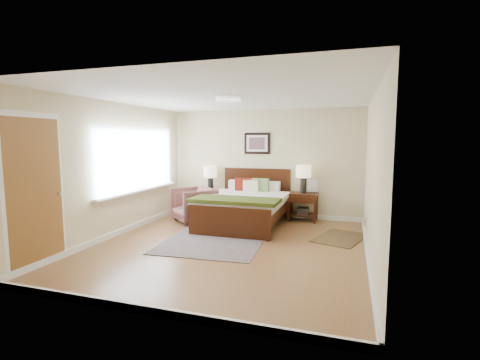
{
  "coord_description": "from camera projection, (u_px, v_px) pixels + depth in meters",
  "views": [
    {
      "loc": [
        1.92,
        -5.44,
        1.8
      ],
      "look_at": [
        -0.03,
        0.74,
        1.05
      ],
      "focal_mm": 26.0,
      "sensor_mm": 36.0,
      "label": 1
    }
  ],
  "objects": [
    {
      "name": "armchair",
      "position": [
        194.0,
        205.0,
        7.64
      ],
      "size": [
        1.16,
        1.16,
        0.76
      ],
      "primitive_type": "imported",
      "rotation": [
        0.0,
        0.0,
        -0.71
      ],
      "color": "brown",
      "rests_on": "ground"
    },
    {
      "name": "bed",
      "position": [
        245.0,
        201.0,
        7.32
      ],
      "size": [
        1.71,
        2.07,
        1.11
      ],
      "color": "black",
      "rests_on": "ground"
    },
    {
      "name": "lamp_right",
      "position": [
        304.0,
        174.0,
        7.67
      ],
      "size": [
        0.33,
        0.33,
        0.61
      ],
      "color": "black",
      "rests_on": "nightstand_right"
    },
    {
      "name": "nightstand_right",
      "position": [
        303.0,
        204.0,
        7.74
      ],
      "size": [
        0.63,
        0.47,
        0.63
      ],
      "color": "black",
      "rests_on": "ground"
    },
    {
      "name": "left_wall",
      "position": [
        115.0,
        170.0,
        6.46
      ],
      "size": [
        0.04,
        5.0,
        2.5
      ],
      "primitive_type": "cube",
      "color": "beige",
      "rests_on": "ground"
    },
    {
      "name": "window",
      "position": [
        139.0,
        161.0,
        7.09
      ],
      "size": [
        0.11,
        2.72,
        1.32
      ],
      "color": "silver",
      "rests_on": "left_wall"
    },
    {
      "name": "ceiling",
      "position": [
        228.0,
        97.0,
        5.64
      ],
      "size": [
        4.5,
        5.0,
        0.02
      ],
      "primitive_type": "cube",
      "color": "white",
      "rests_on": "back_wall"
    },
    {
      "name": "front_wall",
      "position": [
        144.0,
        196.0,
        3.42
      ],
      "size": [
        4.5,
        0.04,
        2.5
      ],
      "primitive_type": "cube",
      "color": "beige",
      "rests_on": "ground"
    },
    {
      "name": "nightstand_left",
      "position": [
        210.0,
        197.0,
        8.39
      ],
      "size": [
        0.47,
        0.42,
        0.55
      ],
      "color": "black",
      "rests_on": "ground"
    },
    {
      "name": "back_wall",
      "position": [
        264.0,
        163.0,
        8.15
      ],
      "size": [
        4.5,
        0.04,
        2.5
      ],
      "primitive_type": "cube",
      "color": "beige",
      "rests_on": "ground"
    },
    {
      "name": "rug_persian",
      "position": [
        218.0,
        237.0,
        6.43
      ],
      "size": [
        1.87,
        2.53,
        0.01
      ],
      "primitive_type": "cube",
      "rotation": [
        0.0,
        0.0,
        0.06
      ],
      "color": "#0B0E3A",
      "rests_on": "ground"
    },
    {
      "name": "wall_art",
      "position": [
        257.0,
        143.0,
        8.12
      ],
      "size": [
        0.62,
        0.05,
        0.5
      ],
      "color": "black",
      "rests_on": "back_wall"
    },
    {
      "name": "ceil_fixture",
      "position": [
        228.0,
        99.0,
        5.65
      ],
      "size": [
        0.44,
        0.44,
        0.08
      ],
      "color": "white",
      "rests_on": "ceiling"
    },
    {
      "name": "door",
      "position": [
        35.0,
        193.0,
        4.82
      ],
      "size": [
        0.06,
        1.0,
        2.18
      ],
      "color": "silver",
      "rests_on": "ground"
    },
    {
      "name": "floor",
      "position": [
        229.0,
        246.0,
        5.93
      ],
      "size": [
        5.0,
        5.0,
        0.0
      ],
      "primitive_type": "plane",
      "color": "brown",
      "rests_on": "ground"
    },
    {
      "name": "right_wall",
      "position": [
        372.0,
        177.0,
        5.11
      ],
      "size": [
        0.04,
        5.0,
        2.5
      ],
      "primitive_type": "cube",
      "color": "beige",
      "rests_on": "ground"
    },
    {
      "name": "rug_navy",
      "position": [
        340.0,
        238.0,
        6.39
      ],
      "size": [
        1.05,
        1.29,
        0.01
      ],
      "primitive_type": "cube",
      "rotation": [
        0.0,
        0.0,
        -0.31
      ],
      "color": "black",
      "rests_on": "ground"
    },
    {
      "name": "lamp_left",
      "position": [
        210.0,
        174.0,
        8.35
      ],
      "size": [
        0.33,
        0.33,
        0.61
      ],
      "color": "black",
      "rests_on": "nightstand_left"
    }
  ]
}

